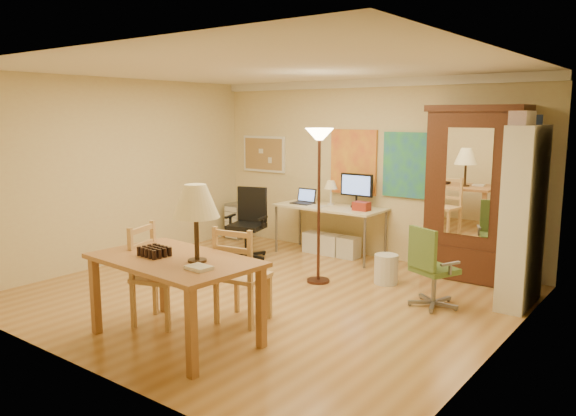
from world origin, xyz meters
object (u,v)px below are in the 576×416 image
Objects in this scene: office_chair_black at (248,239)px; dining_table at (182,243)px; computer_desk at (333,226)px; office_chair_green at (432,286)px; armoire at (474,205)px; bookshelf at (523,218)px.

dining_table is at bearing -59.64° from office_chair_black.
dining_table is 3.83m from computer_desk.
office_chair_black is 3.18m from office_chair_green.
computer_desk is at bearing -177.88° from armoire.
office_chair_black is at bearing 172.46° from office_chair_green.
computer_desk is at bearing 167.27° from bookshelf.
bookshelf is (0.77, 0.67, 0.78)m from office_chair_green.
computer_desk is at bearing 148.69° from office_chair_green.
dining_table is 0.74× the size of armoire.
office_chair_green is 0.41× the size of armoire.
armoire reaches higher than computer_desk.
office_chair_green is 0.45× the size of bookshelf.
dining_table is 4.08m from armoire.
computer_desk is 1.34m from office_chair_black.
office_chair_green is 1.60m from armoire.
dining_table reaches higher than office_chair_black.
armoire is at bearing 137.35° from bookshelf.
bookshelf is at bearing 40.79° from office_chair_green.
office_chair_green is at bearing -31.31° from computer_desk.
bookshelf is (3.92, 0.25, 0.74)m from office_chair_black.
computer_desk is 0.74× the size of armoire.
computer_desk is 1.59× the size of office_chair_black.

